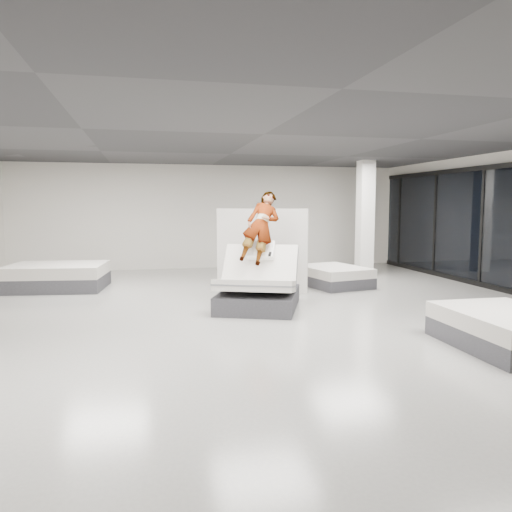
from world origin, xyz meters
name	(u,v)px	position (x,y,z in m)	size (l,w,h in m)	color
room	(264,227)	(0.00, 0.00, 1.60)	(14.00, 14.04, 3.20)	#A6A49C
hero_bed	(258,289)	(0.06, 0.68, 0.38)	(2.04, 2.30, 1.28)	#3C3D42
person	(261,242)	(0.18, 1.00, 1.25)	(0.60, 0.40, 1.66)	slate
remote	(270,254)	(0.26, 0.59, 1.05)	(0.05, 0.14, 0.03)	black
divider_panel	(262,251)	(0.53, 2.42, 0.95)	(2.09, 0.09, 1.90)	silver
flat_bed_right_far	(333,276)	(2.43, 2.84, 0.24)	(1.64, 1.97, 0.47)	#3C3D42
flat_bed_right_near	(507,330)	(2.85, -2.66, 0.26)	(1.43, 1.89, 0.52)	#3C3D42
flat_bed_left_far	(58,277)	(-4.08, 3.83, 0.30)	(2.34, 1.87, 0.59)	#3C3D42
column	(365,218)	(4.00, 4.50, 1.60)	(0.40, 0.40, 3.20)	white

